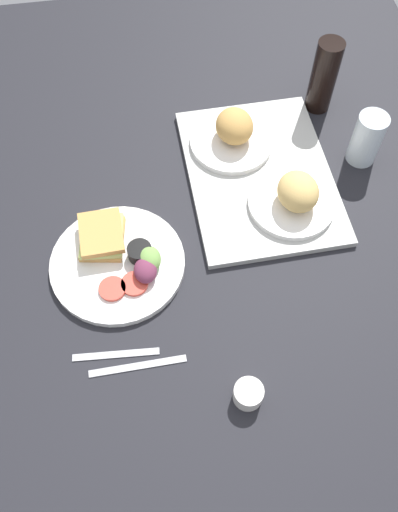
{
  "coord_description": "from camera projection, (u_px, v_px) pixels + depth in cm",
  "views": [
    {
      "loc": [
        57.6,
        -5.74,
        100.63
      ],
      "look_at": [
        2.0,
        3.0,
        4.0
      ],
      "focal_mm": 37.73,
      "sensor_mm": 36.0,
      "label": 1
    }
  ],
  "objects": [
    {
      "name": "drinking_glass",
      "position": [
        367.0,
        139.0,
        1.25
      ],
      "size": [
        7.0,
        7.0,
        13.14
      ],
      "primitive_type": "cylinder",
      "color": "silver",
      "rests_on": "ground_plane"
    },
    {
      "name": "espresso_cup",
      "position": [
        248.0,
        394.0,
        0.99
      ],
      "size": [
        5.6,
        5.6,
        4.0
      ],
      "primitive_type": "cylinder",
      "color": "silver",
      "rests_on": "ground_plane"
    },
    {
      "name": "knife",
      "position": [
        138.0,
        366.0,
        1.04
      ],
      "size": [
        1.71,
        19.02,
        0.5
      ],
      "primitive_type": "cube",
      "rotation": [
        0.0,
        0.0,
        1.59
      ],
      "color": "#B7B7BC",
      "rests_on": "ground_plane"
    },
    {
      "name": "soda_bottle",
      "position": [
        324.0,
        76.0,
        1.31
      ],
      "size": [
        6.4,
        6.4,
        19.22
      ],
      "primitive_type": "cylinder",
      "color": "black",
      "rests_on": "ground_plane"
    },
    {
      "name": "bread_plate_near",
      "position": [
        233.0,
        133.0,
        1.28
      ],
      "size": [
        20.0,
        20.0,
        8.43
      ],
      "color": "white",
      "rests_on": "serving_tray"
    },
    {
      "name": "plate_with_salad",
      "position": [
        119.0,
        259.0,
        1.14
      ],
      "size": [
        28.75,
        28.75,
        5.4
      ],
      "color": "white",
      "rests_on": "ground_plane"
    },
    {
      "name": "bread_plate_far",
      "position": [
        295.0,
        197.0,
        1.19
      ],
      "size": [
        19.57,
        19.57,
        8.56
      ],
      "color": "white",
      "rests_on": "serving_tray"
    },
    {
      "name": "serving_tray",
      "position": [
        260.0,
        175.0,
        1.27
      ],
      "size": [
        45.72,
        33.99,
        1.6
      ],
      "primitive_type": "cube",
      "rotation": [
        0.0,
        0.0,
        0.02
      ],
      "color": "#B2B2AD",
      "rests_on": "ground_plane"
    },
    {
      "name": "fork",
      "position": [
        116.0,
        354.0,
        1.05
      ],
      "size": [
        2.58,
        17.06,
        0.5
      ],
      "primitive_type": "cube",
      "rotation": [
        0.0,
        0.0,
        1.5
      ],
      "color": "#B7B7BC",
      "rests_on": "ground_plane"
    },
    {
      "name": "ground_plane",
      "position": [
        184.0,
        263.0,
        1.17
      ],
      "size": [
        190.0,
        150.0,
        3.0
      ],
      "primitive_type": "cube",
      "color": "black"
    }
  ]
}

